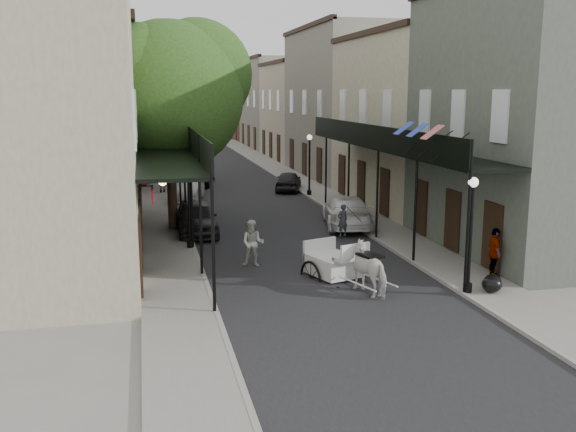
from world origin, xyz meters
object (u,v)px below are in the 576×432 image
horse (372,269)px  car_left_near (196,218)px  pedestrian_walking (253,243)px  car_right_near (347,211)px  lamppost_right_far (309,164)px  tree_near (177,90)px  lamppost_left (189,201)px  pedestrian_sidewalk_right (495,253)px  tree_far (165,100)px  pedestrian_sidewalk_left (162,178)px  car_left_far (192,176)px  lamppost_right_near (471,233)px  car_left_mid (188,189)px  carriage (327,246)px  car_right_far (288,181)px

horse → car_left_near: size_ratio=0.43×
pedestrian_walking → car_right_near: (5.60, 6.00, -0.13)m
lamppost_right_far → tree_near: bearing=-136.7°
lamppost_left → pedestrian_sidewalk_right: size_ratio=2.14×
tree_near → lamppost_right_far: tree_near is taller
tree_far → pedestrian_sidewalk_right: (10.05, -24.84, -4.85)m
pedestrian_sidewalk_left → car_left_far: 3.88m
horse → lamppost_left: bearing=-71.7°
lamppost_right_near → pedestrian_sidewalk_left: (-8.83, 23.11, -1.02)m
tree_far → horse: 26.25m
car_left_mid → car_left_far: size_ratio=0.88×
pedestrian_sidewalk_right → pedestrian_sidewalk_left: bearing=39.8°
car_left_far → car_right_near: (6.20, -15.34, 0.07)m
tree_near → car_left_far: tree_near is taller
pedestrian_walking → horse: bearing=-32.9°
carriage → pedestrian_walking: carriage is taller
carriage → lamppost_right_near: bearing=-61.2°
lamppost_left → carriage: 6.52m
horse → car_left_mid: bearing=-95.5°
car_right_far → tree_far: bearing=-7.7°
car_left_far → car_right_far: size_ratio=1.28×
lamppost_right_far → pedestrian_sidewalk_right: bearing=-84.8°
pedestrian_walking → car_left_near: 6.21m
lamppost_left → horse: size_ratio=1.94×
lamppost_left → car_left_far: size_ratio=0.76×
horse → car_right_far: horse is taller
lamppost_right_near → lamppost_left: same height
car_left_near → car_left_far: car_left_near is taller
lamppost_right_near → pedestrian_walking: 7.97m
horse → pedestrian_walking: pedestrian_walking is taller
lamppost_right_near → car_right_near: size_ratio=0.72×
tree_far → car_left_far: tree_far is taller
lamppost_right_far → pedestrian_walking: 16.24m
lamppost_right_near → pedestrian_sidewalk_left: size_ratio=2.05×
lamppost_left → lamppost_right_far: 14.53m
lamppost_right_near → car_left_mid: (-7.43, 20.10, -1.34)m
lamppost_right_near → car_right_far: size_ratio=0.97×
tree_far → lamppost_right_near: bearing=-72.3°
lamppost_left → car_right_far: bearing=62.9°
horse → car_right_near: horse is taller
lamppost_right_near → car_left_mid: 21.47m
pedestrian_sidewalk_left → car_right_near: 14.70m
pedestrian_sidewalk_left → pedestrian_sidewalk_right: size_ratio=1.04×
lamppost_right_near → carriage: 5.11m
pedestrian_sidewalk_left → car_left_near: (1.13, -12.11, -0.27)m
car_left_far → horse: bearing=-78.6°
carriage → car_left_far: bearing=78.6°
lamppost_left → car_right_near: 8.37m
car_left_near → car_right_near: car_left_near is taller
tree_near → lamppost_left: size_ratio=2.60×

